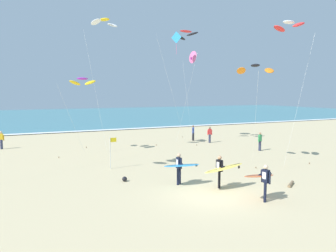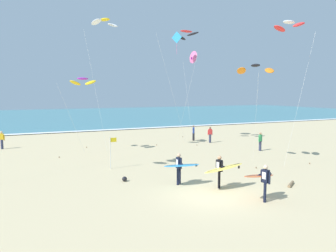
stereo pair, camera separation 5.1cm
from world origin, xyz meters
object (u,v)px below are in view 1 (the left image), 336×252
(surfer_third, at_px, (180,166))
(kite_arc_charcoal_outer, at_px, (255,69))
(bystander_green_top, at_px, (260,141))
(kite_arc_scarlet_close, at_px, (186,34))
(kite_arc_violet_high, at_px, (82,81))
(bystander_yellow_top, at_px, (1,140))
(driftwood_log, at_px, (291,184))
(lifeguard_flag, at_px, (111,150))
(bystander_blue_top, at_px, (193,133))
(surfer_lead, at_px, (263,178))
(kite_arc_golden_low, at_px, (104,23))
(bystander_red_top, at_px, (210,135))
(kite_diamond_cobalt_mid, at_px, (177,42))
(kite_delta_rose_far, at_px, (192,57))
(kite_arc_ivory_distant, at_px, (289,26))
(surfer_trailing, at_px, (222,169))

(surfer_third, xyz_separation_m, kite_arc_charcoal_outer, (7.28, 2.93, 5.54))
(bystander_green_top, bearing_deg, kite_arc_scarlet_close, 118.69)
(kite_arc_violet_high, bearing_deg, bystander_yellow_top, 143.18)
(driftwood_log, bearing_deg, lifeguard_flag, 134.65)
(kite_arc_charcoal_outer, height_order, bystander_blue_top, kite_arc_charcoal_outer)
(surfer_lead, xyz_separation_m, kite_arc_golden_low, (-3.39, 15.33, 9.57))
(bystander_red_top, bearing_deg, kite_arc_violet_high, -179.16)
(bystander_green_top, bearing_deg, surfer_lead, -129.99)
(kite_arc_violet_high, xyz_separation_m, kite_arc_scarlet_close, (10.16, 1.26, 4.68))
(surfer_third, height_order, bystander_yellow_top, surfer_third)
(kite_diamond_cobalt_mid, distance_m, kite_arc_charcoal_outer, 10.58)
(kite_arc_golden_low, relative_size, bystander_red_top, 6.88)
(kite_arc_charcoal_outer, height_order, bystander_green_top, kite_arc_charcoal_outer)
(kite_arc_violet_high, relative_size, bystander_green_top, 3.89)
(bystander_red_top, distance_m, driftwood_log, 15.23)
(kite_arc_scarlet_close, bearing_deg, kite_arc_golden_low, -168.75)
(kite_diamond_cobalt_mid, bearing_deg, driftwood_log, -93.27)
(surfer_lead, height_order, bystander_red_top, surfer_lead)
(kite_delta_rose_far, xyz_separation_m, kite_arc_charcoal_outer, (-1.71, -12.04, -2.02))
(lifeguard_flag, distance_m, driftwood_log, 11.06)
(bystander_yellow_top, bearing_deg, kite_arc_charcoal_outer, -39.74)
(surfer_third, bearing_deg, bystander_blue_top, 58.40)
(kite_diamond_cobalt_mid, distance_m, kite_arc_scarlet_close, 1.34)
(kite_arc_ivory_distant, relative_size, kite_arc_scarlet_close, 0.87)
(bystander_red_top, bearing_deg, driftwood_log, -105.54)
(bystander_blue_top, bearing_deg, kite_arc_scarlet_close, -147.80)
(kite_delta_rose_far, xyz_separation_m, bystander_green_top, (1.94, -8.50, -7.79))
(driftwood_log, bearing_deg, bystander_yellow_top, 127.17)
(bystander_yellow_top, xyz_separation_m, lifeguard_flag, (6.82, -11.37, 0.45))
(kite_arc_golden_low, relative_size, driftwood_log, 10.72)
(kite_arc_violet_high, relative_size, kite_arc_charcoal_outer, 0.89)
(bystander_yellow_top, bearing_deg, kite_delta_rose_far, -5.20)
(bystander_green_top, bearing_deg, driftwood_log, -121.73)
(kite_arc_violet_high, xyz_separation_m, bystander_blue_top, (11.54, 2.13, -5.05))
(bystander_blue_top, relative_size, driftwood_log, 1.56)
(lifeguard_flag, bearing_deg, kite_arc_scarlet_close, 39.40)
(kite_arc_violet_high, relative_size, driftwood_log, 6.06)
(kite_diamond_cobalt_mid, xyz_separation_m, kite_arc_ivory_distant, (1.69, -12.38, -0.55))
(kite_arc_golden_low, height_order, bystander_green_top, kite_arc_golden_low)
(surfer_trailing, xyz_separation_m, lifeguard_flag, (-4.03, 6.72, 0.22))
(surfer_trailing, height_order, kite_arc_scarlet_close, kite_arc_scarlet_close)
(kite_diamond_cobalt_mid, xyz_separation_m, kite_arc_scarlet_close, (1.02, 0.19, 0.84))
(kite_diamond_cobalt_mid, xyz_separation_m, bystander_yellow_top, (-15.44, 3.64, -8.89))
(kite_arc_golden_low, xyz_separation_m, bystander_blue_top, (9.73, 2.53, -9.80))
(surfer_trailing, xyz_separation_m, kite_arc_golden_low, (-2.74, 12.97, 9.57))
(bystander_blue_top, bearing_deg, surfer_lead, -109.53)
(lifeguard_flag, bearing_deg, kite_arc_golden_low, 78.37)
(bystander_yellow_top, distance_m, bystander_green_top, 22.55)
(kite_diamond_cobalt_mid, xyz_separation_m, kite_arc_golden_low, (-7.33, -1.47, 0.91))
(lifeguard_flag, bearing_deg, kite_delta_rose_far, 40.51)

